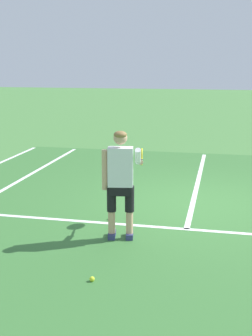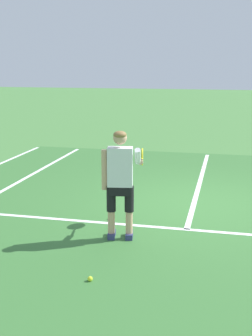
# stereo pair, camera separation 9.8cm
# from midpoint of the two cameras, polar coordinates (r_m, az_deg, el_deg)

# --- Properties ---
(ground_plane) EXTENTS (80.00, 80.00, 0.00)m
(ground_plane) POSITION_cam_midpoint_polar(r_m,az_deg,el_deg) (9.06, 8.96, -4.32)
(ground_plane) COLOR #477F3D
(court_inner_surface) EXTENTS (10.98, 11.20, 0.00)m
(court_inner_surface) POSITION_cam_midpoint_polar(r_m,az_deg,el_deg) (8.54, 8.68, -5.38)
(court_inner_surface) COLOR #387033
(court_inner_surface) RESTS_ON ground
(line_service) EXTENTS (8.23, 0.10, 0.01)m
(line_service) POSITION_cam_midpoint_polar(r_m,az_deg,el_deg) (7.60, 8.08, -7.73)
(line_service) COLOR white
(line_service) RESTS_ON ground
(line_centre_service) EXTENTS (0.10, 6.40, 0.01)m
(line_centre_service) POSITION_cam_midpoint_polar(r_m,az_deg,el_deg) (10.65, 9.63, -1.68)
(line_centre_service) COLOR white
(line_centre_service) RESTS_ON ground
(tennis_player) EXTENTS (0.59, 1.19, 1.71)m
(tennis_player) POSITION_cam_midpoint_polar(r_m,az_deg,el_deg) (6.90, -0.27, -1.18)
(tennis_player) COLOR navy
(tennis_player) RESTS_ON ground
(tennis_ball_near_feet) EXTENTS (0.07, 0.07, 0.07)m
(tennis_ball_near_feet) POSITION_cam_midpoint_polar(r_m,az_deg,el_deg) (7.98, -1.63, -6.35)
(tennis_ball_near_feet) COLOR #CCE02D
(tennis_ball_near_feet) RESTS_ON ground
(tennis_ball_by_baseline) EXTENTS (0.07, 0.07, 0.07)m
(tennis_ball_by_baseline) POSITION_cam_midpoint_polar(r_m,az_deg,el_deg) (5.87, -4.08, -13.84)
(tennis_ball_by_baseline) COLOR #CCE02D
(tennis_ball_by_baseline) RESTS_ON ground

